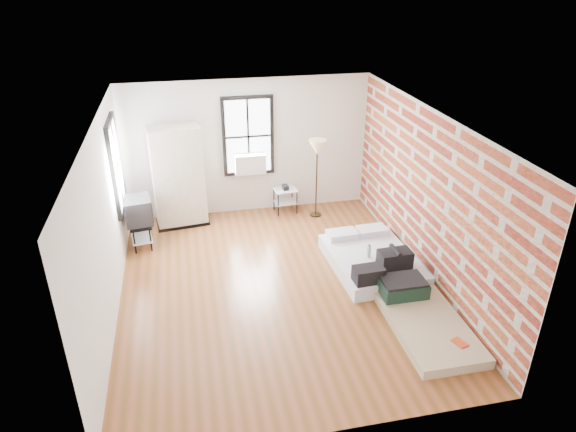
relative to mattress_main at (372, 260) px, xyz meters
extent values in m
plane|color=brown|center=(-1.75, -0.22, -0.16)|extent=(6.00, 6.00, 0.00)
cube|color=silver|center=(-1.75, 2.78, 1.24)|extent=(5.00, 0.01, 2.80)
cube|color=silver|center=(-1.75, -3.22, 1.24)|extent=(5.00, 0.01, 2.80)
cube|color=silver|center=(-4.25, -0.22, 1.24)|extent=(0.01, 6.00, 2.80)
cube|color=#954323|center=(0.75, -0.22, 1.24)|extent=(0.02, 6.00, 2.80)
cube|color=white|center=(-1.75, -0.22, 2.64)|extent=(5.00, 6.00, 0.01)
cube|color=white|center=(-1.75, 2.73, 1.49)|extent=(0.90, 0.02, 1.50)
cube|color=black|center=(-2.23, 2.75, 1.49)|extent=(0.07, 0.08, 1.64)
cube|color=black|center=(-1.26, 2.75, 1.49)|extent=(0.07, 0.08, 1.64)
cube|color=black|center=(-1.75, 2.75, 2.27)|extent=(0.90, 0.08, 0.07)
cube|color=black|center=(-1.75, 2.75, 0.70)|extent=(0.90, 0.08, 0.07)
cube|color=black|center=(-1.75, 2.72, 1.49)|extent=(0.04, 0.02, 1.50)
cube|color=black|center=(-1.75, 2.72, 1.49)|extent=(0.90, 0.02, 0.04)
cube|color=white|center=(-1.75, 2.61, 0.96)|extent=(0.62, 0.30, 0.40)
cube|color=white|center=(-4.20, 1.58, 1.49)|extent=(0.02, 0.90, 1.50)
cube|color=black|center=(-4.22, 1.09, 1.49)|extent=(0.08, 0.07, 1.64)
cube|color=black|center=(-4.22, 2.06, 1.49)|extent=(0.08, 0.07, 1.64)
cube|color=black|center=(-4.22, 1.58, 2.27)|extent=(0.08, 0.90, 0.07)
cube|color=black|center=(-4.22, 1.58, 0.70)|extent=(0.08, 0.90, 0.07)
cube|color=black|center=(-4.19, 1.58, 1.49)|extent=(0.02, 0.04, 1.50)
cube|color=black|center=(-4.19, 1.58, 1.49)|extent=(0.02, 0.90, 0.04)
cube|color=white|center=(0.00, 0.02, -0.04)|extent=(1.46, 1.93, 0.25)
cube|color=white|center=(-0.33, 0.74, 0.14)|extent=(0.56, 0.37, 0.12)
cube|color=white|center=(0.26, 0.77, 0.14)|extent=(0.56, 0.37, 0.12)
cube|color=black|center=(0.22, -0.41, 0.23)|extent=(0.56, 0.34, 0.29)
cylinder|color=black|center=(0.22, -0.41, 0.40)|extent=(0.10, 0.35, 0.08)
cube|color=black|center=(-0.35, -0.73, 0.21)|extent=(0.49, 0.32, 0.26)
cylinder|color=#A0B5CD|center=(-0.09, -0.03, 0.19)|extent=(0.07, 0.07, 0.22)
cylinder|color=#175AA2|center=(-0.09, -0.03, 0.31)|extent=(0.04, 0.04, 0.03)
cube|color=tan|center=(0.20, -1.74, -0.09)|extent=(1.02, 1.93, 0.15)
cube|color=#142E24|center=(0.10, -1.03, 0.10)|extent=(0.71, 0.51, 0.22)
cube|color=black|center=(0.10, -1.03, 0.23)|extent=(0.67, 0.47, 0.04)
cube|color=#CE4321|center=(0.40, -2.30, 0.00)|extent=(0.19, 0.23, 0.03)
cube|color=black|center=(-3.20, 2.43, -0.13)|extent=(1.09, 0.71, 0.06)
cube|color=#F4E7CD|center=(-3.20, 2.43, 0.88)|extent=(1.04, 0.66, 1.96)
cylinder|color=black|center=(-1.22, 2.32, 0.09)|extent=(0.02, 0.02, 0.51)
cylinder|color=black|center=(-0.81, 2.36, 0.09)|extent=(0.02, 0.02, 0.51)
cylinder|color=black|center=(-1.25, 2.63, 0.09)|extent=(0.02, 0.02, 0.51)
cylinder|color=black|center=(-0.85, 2.68, 0.09)|extent=(0.02, 0.02, 0.51)
cube|color=silver|center=(-1.03, 2.50, 0.35)|extent=(0.50, 0.42, 0.02)
cube|color=silver|center=(-1.03, 2.50, 0.07)|extent=(0.48, 0.40, 0.02)
cube|color=black|center=(-1.03, 2.50, 0.41)|extent=(0.13, 0.18, 0.09)
cylinder|color=black|center=(-0.44, 2.21, -0.15)|extent=(0.24, 0.24, 0.03)
cylinder|color=black|center=(-0.44, 2.21, 0.58)|extent=(0.03, 0.03, 1.43)
cone|color=beige|center=(-0.44, 2.21, 1.34)|extent=(0.36, 0.36, 0.32)
cylinder|color=black|center=(-4.07, 1.35, 0.07)|extent=(0.03, 0.03, 0.47)
cylinder|color=black|center=(-3.79, 1.39, 0.07)|extent=(0.03, 0.03, 0.47)
cylinder|color=black|center=(-4.15, 1.92, 0.07)|extent=(0.03, 0.03, 0.47)
cylinder|color=black|center=(-3.86, 1.95, 0.07)|extent=(0.03, 0.03, 0.47)
cube|color=black|center=(-3.97, 1.65, 0.31)|extent=(0.47, 0.73, 0.03)
cube|color=silver|center=(-3.97, 1.65, 0.03)|extent=(0.45, 0.71, 0.02)
cube|color=black|center=(-3.97, 1.65, 0.56)|extent=(0.55, 0.61, 0.47)
cube|color=black|center=(-3.73, 1.69, 0.56)|extent=(0.08, 0.45, 0.38)
camera|label=1|loc=(-3.01, -7.17, 4.66)|focal=32.00mm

